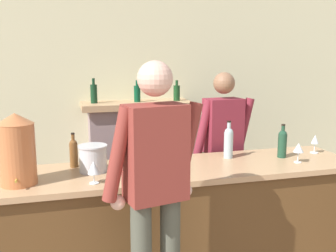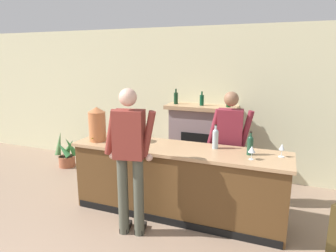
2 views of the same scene
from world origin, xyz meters
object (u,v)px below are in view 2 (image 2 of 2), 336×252
Objects in this scene: person_customer at (130,156)px; ice_bucket_steel at (134,134)px; copper_dispenser at (97,124)px; person_bartender at (229,144)px; fireplace_stone at (201,141)px; potted_plant_corner at (66,154)px; wine_glass_front_left at (282,148)px; wine_bottle_chardonnay_pale at (215,138)px; wine_glass_back_row at (252,150)px; wine_glass_mid_counter at (124,139)px; wine_bottle_merlot_tall at (131,130)px; wine_bottle_rose_blush at (250,144)px.

person_customer is 8.22× the size of ice_bucket_steel.
person_bartender is at bearing 19.94° from copper_dispenser.
person_customer is 1.07× the size of person_bartender.
potted_plant_corner is at bearing -168.51° from fireplace_stone.
wine_bottle_chardonnay_pale is at bearing 176.76° from wine_glass_front_left.
wine_glass_back_row is 1.03× the size of wine_glass_mid_counter.
ice_bucket_steel is at bearing -158.95° from person_bartender.
copper_dispenser is 0.57m from ice_bucket_steel.
fireplace_stone reaches higher than copper_dispenser.
wine_bottle_merlot_tall is (-1.32, 0.07, -0.02)m from wine_bottle_chardonnay_pale.
fireplace_stone is at bearing 125.97° from person_bartender.
wine_glass_front_left is at bearing -44.71° from fireplace_stone.
wine_bottle_merlot_tall is at bearing 117.48° from person_customer.
person_customer is at bearing -34.36° from potted_plant_corner.
wine_bottle_chardonnay_pale is (0.85, 0.83, 0.10)m from person_customer.
potted_plant_corner is at bearing 168.22° from wine_glass_front_left.
wine_glass_mid_counter is (-2.04, -0.34, -0.01)m from wine_glass_front_left.
wine_glass_back_row is at bearing -10.93° from wine_bottle_merlot_tall.
wine_bottle_chardonnay_pale is at bearing -67.18° from fireplace_stone.
copper_dispenser is (-0.85, 0.57, 0.21)m from person_customer.
wine_glass_mid_counter is (-0.34, 0.45, 0.07)m from person_customer.
wine_bottle_rose_blush is at bearing 9.51° from wine_glass_mid_counter.
fireplace_stone is 4.91× the size of wine_bottle_chardonnay_pale.
person_bartender reaches higher than wine_bottle_merlot_tall.
person_customer is 1.87m from wine_glass_front_left.
ice_bucket_steel is (-1.30, -0.50, 0.14)m from person_bartender.
ice_bucket_steel is at bearing -112.83° from fireplace_stone.
fireplace_stone is 2.03m from wine_glass_front_left.
wine_glass_back_row is (0.51, -0.29, -0.03)m from wine_bottle_chardonnay_pale.
wine_bottle_rose_blush is 0.48m from wine_bottle_chardonnay_pale.
person_customer is (-0.28, -2.18, 0.35)m from fireplace_stone.
ice_bucket_steel reaches higher than wine_glass_front_left.
fireplace_stone is at bearing 11.49° from potted_plant_corner.
potted_plant_corner is 2.52m from wine_glass_mid_counter.
person_bartender is (0.69, -0.95, 0.27)m from fireplace_stone.
wine_glass_mid_counter is at bearing -176.76° from wine_glass_back_row.
wine_bottle_chardonnay_pale is at bearing 167.38° from wine_bottle_rose_blush.
ice_bucket_steel is 1.33× the size of wine_glass_back_row.
potted_plant_corner is 1.43× the size of copper_dispenser.
potted_plant_corner is 3.00m from person_customer.
copper_dispenser is (-1.82, -0.66, 0.29)m from person_bartender.
potted_plant_corner is 4.27m from wine_glass_front_left.
copper_dispenser is at bearing -125.15° from fireplace_stone.
wine_glass_front_left is at bearing -3.24° from wine_bottle_chardonnay_pale.
potted_plant_corner is at bearing 149.98° from wine_glass_mid_counter.
fireplace_stone is 2.01m from wine_glass_back_row.
copper_dispenser is at bearing 179.28° from wine_glass_back_row.
fireplace_stone is 5.76× the size of wine_bottle_merlot_tall.
wine_glass_back_row is 0.41m from wine_glass_front_left.
copper_dispenser is 1.69× the size of wine_bottle_rose_blush.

